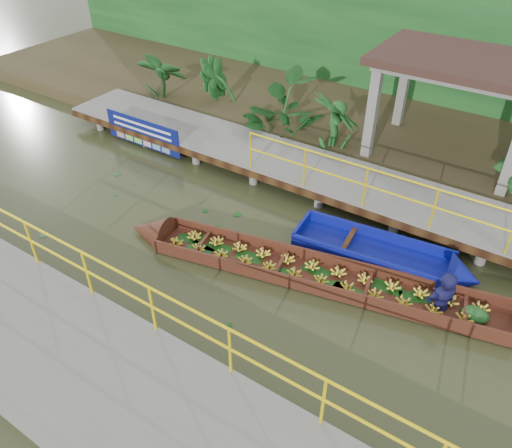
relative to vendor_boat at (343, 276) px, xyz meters
The scene contains 10 objects.
ground 2.82m from the vendor_boat, behind, with size 80.00×80.00×0.00m, color #2C3118.
land_strip 7.66m from the vendor_boat, 111.26° to the left, with size 30.00×8.00×0.45m, color #322A19.
far_dock 4.13m from the vendor_boat, 131.96° to the left, with size 16.00×2.06×1.66m.
near_dock 4.89m from the vendor_boat, 111.34° to the right, with size 18.00×2.40×1.73m.
pavilion 6.47m from the vendor_boat, 87.87° to the left, with size 4.40×3.00×3.00m.
foliage_backdrop 10.18m from the vendor_boat, 106.08° to the left, with size 30.00×0.80×4.00m, color #133D18.
vendor_boat is the anchor object (origin of this frame).
moored_blue_boat 1.71m from the vendor_boat, 49.32° to the left, with size 4.11×1.47×0.96m.
blue_banner 7.91m from the vendor_boat, 164.43° to the left, with size 2.84×0.04×0.89m.
tropical_plants 5.77m from the vendor_boat, 119.69° to the left, with size 14.22×1.22×1.52m.
Camera 1 is at (5.46, -6.96, 7.28)m, focal length 35.00 mm.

